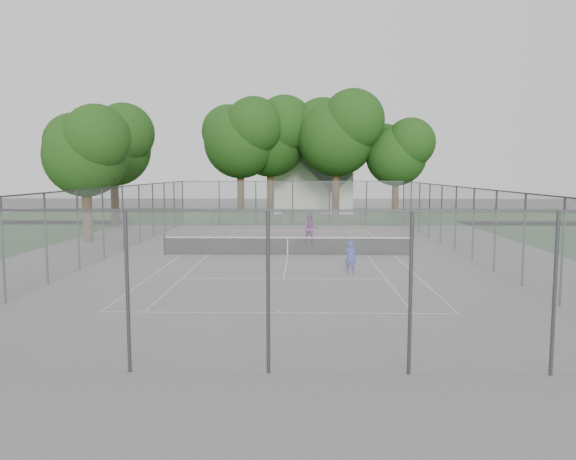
{
  "coord_description": "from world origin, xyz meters",
  "views": [
    {
      "loc": [
        0.69,
        -28.65,
        4.32
      ],
      "look_at": [
        0.0,
        1.0,
        1.2
      ],
      "focal_mm": 35.0,
      "sensor_mm": 36.0,
      "label": 1
    }
  ],
  "objects_px": {
    "house": "(313,174)",
    "girl_player": "(350,257)",
    "tennis_net": "(288,245)",
    "woman_player": "(310,229)"
  },
  "relations": [
    {
      "from": "house",
      "to": "girl_player",
      "type": "bearing_deg",
      "value": -88.65
    },
    {
      "from": "tennis_net",
      "to": "woman_player",
      "type": "relative_size",
      "value": 7.03
    },
    {
      "from": "tennis_net",
      "to": "woman_player",
      "type": "xyz_separation_m",
      "value": [
        1.25,
        4.41,
        0.4
      ]
    },
    {
      "from": "house",
      "to": "girl_player",
      "type": "height_order",
      "value": "house"
    },
    {
      "from": "girl_player",
      "to": "woman_player",
      "type": "relative_size",
      "value": 0.76
    },
    {
      "from": "girl_player",
      "to": "house",
      "type": "bearing_deg",
      "value": -67.96
    },
    {
      "from": "tennis_net",
      "to": "woman_player",
      "type": "distance_m",
      "value": 4.6
    },
    {
      "from": "girl_player",
      "to": "woman_player",
      "type": "height_order",
      "value": "woman_player"
    },
    {
      "from": "tennis_net",
      "to": "girl_player",
      "type": "height_order",
      "value": "girl_player"
    },
    {
      "from": "woman_player",
      "to": "girl_player",
      "type": "bearing_deg",
      "value": -78.18
    }
  ]
}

